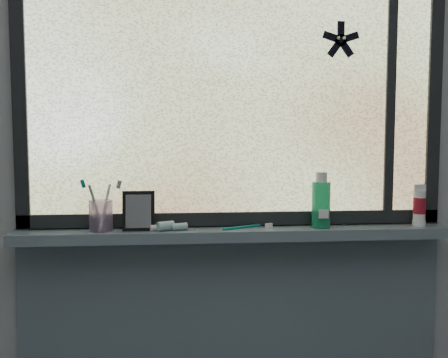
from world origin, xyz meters
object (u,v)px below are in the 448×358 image
vanity_mirror (139,211)px  toothbrush_cup (101,216)px  mouthwash_bottle (321,200)px  cream_tube (419,204)px

vanity_mirror → toothbrush_cup: vanity_mirror is taller
mouthwash_bottle → cream_tube: bearing=1.3°
vanity_mirror → cream_tube: size_ratio=1.27×
toothbrush_cup → cream_tube: (1.20, -0.00, 0.03)m
toothbrush_cup → mouthwash_bottle: bearing=-0.7°
cream_tube → toothbrush_cup: bearing=180.0°
toothbrush_cup → vanity_mirror: bearing=-2.9°
mouthwash_bottle → cream_tube: mouthwash_bottle is taller
toothbrush_cup → cream_tube: cream_tube is taller
toothbrush_cup → cream_tube: size_ratio=0.98×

